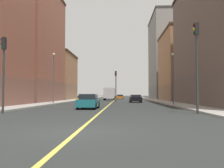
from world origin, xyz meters
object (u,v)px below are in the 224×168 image
at_px(building_right_distant, 55,77).
at_px(car_orange, 120,97).
at_px(building_left_far, 167,58).
at_px(car_red, 91,98).
at_px(street_lamp_left_near, 173,73).
at_px(car_teal, 89,102).
at_px(traffic_light_left_near, 197,55).
at_px(street_lamp_right_near, 54,73).
at_px(traffic_light_right_near, 3,64).
at_px(car_yellow, 83,99).
at_px(car_black, 136,99).
at_px(box_truck, 109,93).
at_px(building_right_midblock, 30,44).
at_px(traffic_light_median_far, 116,82).
at_px(building_left_mid, 185,66).

bearing_deg(building_right_distant, car_orange, 33.93).
relative_size(building_left_far, car_orange, 5.76).
height_order(building_left_far, car_red, building_left_far).
distance_m(street_lamp_left_near, car_teal, 12.78).
xyz_separation_m(traffic_light_left_near, street_lamp_right_near, (-15.22, 17.84, 0.26)).
xyz_separation_m(street_lamp_right_near, car_orange, (9.34, 36.79, -3.88)).
distance_m(street_lamp_left_near, car_red, 19.11).
bearing_deg(building_left_far, traffic_light_right_near, -111.44).
distance_m(traffic_light_left_near, traffic_light_right_near, 14.24).
relative_size(building_left_far, street_lamp_left_near, 3.67).
bearing_deg(car_yellow, street_lamp_left_near, -28.50).
relative_size(street_lamp_right_near, car_orange, 1.74).
relative_size(traffic_light_right_near, car_black, 1.36).
bearing_deg(box_truck, car_teal, -90.54).
bearing_deg(car_yellow, building_left_far, 61.75).
xyz_separation_m(building_right_midblock, car_teal, (13.17, -20.32, -9.65)).
distance_m(traffic_light_left_near, box_truck, 43.05).
bearing_deg(car_red, traffic_light_left_near, -68.71).
bearing_deg(traffic_light_left_near, traffic_light_median_far, 102.69).
bearing_deg(car_orange, car_yellow, -99.00).
xyz_separation_m(car_black, car_red, (-7.95, 2.72, 0.02)).
bearing_deg(car_yellow, car_orange, 81.00).
height_order(traffic_light_right_near, street_lamp_left_near, street_lamp_left_near).
height_order(car_black, car_red, car_red).
distance_m(building_right_midblock, street_lamp_left_near, 26.87).
bearing_deg(traffic_light_left_near, car_yellow, 118.84).
relative_size(building_left_far, car_teal, 5.64).
xyz_separation_m(car_yellow, box_truck, (2.96, 21.67, 0.95)).
height_order(traffic_light_right_near, car_yellow, traffic_light_right_near).
relative_size(building_right_midblock, car_orange, 5.01).
height_order(building_left_mid, car_teal, building_left_mid).
height_order(building_left_far, car_black, building_left_far).
bearing_deg(car_orange, street_lamp_left_near, -80.42).
distance_m(building_left_far, box_truck, 23.31).
height_order(traffic_light_right_near, street_lamp_right_near, street_lamp_right_near).
bearing_deg(building_right_midblock, box_truck, 49.17).
height_order(building_left_mid, traffic_light_right_near, building_left_mid).
bearing_deg(street_lamp_right_near, box_truck, 74.16).
bearing_deg(building_left_far, traffic_light_median_far, -117.87).
bearing_deg(car_orange, traffic_light_right_near, -98.70).
xyz_separation_m(traffic_light_left_near, car_teal, (-8.66, 6.19, -3.54)).
relative_size(car_black, car_red, 0.91).
bearing_deg(traffic_light_left_near, car_teal, 144.42).
bearing_deg(building_right_distant, street_lamp_left_near, -52.80).
xyz_separation_m(building_left_far, building_right_distant, (-29.45, -11.77, -6.19)).
bearing_deg(car_orange, box_truck, -101.08).
distance_m(traffic_light_right_near, car_black, 28.03).
height_order(car_yellow, car_red, car_red).
height_order(building_left_far, car_yellow, building_left_far).
bearing_deg(building_left_far, car_red, -124.19).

